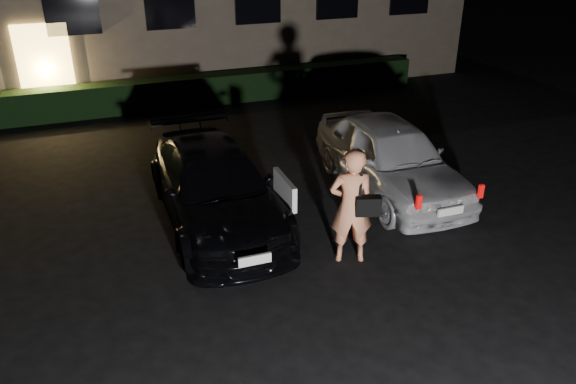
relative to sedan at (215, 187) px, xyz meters
name	(u,v)px	position (x,y,z in m)	size (l,w,h in m)	color
ground	(328,319)	(0.73, -3.32, -0.67)	(80.00, 80.00, 0.00)	black
hedge	(180,92)	(0.73, 7.18, -0.25)	(15.00, 0.70, 0.85)	black
sedan	(215,187)	(0.00, 0.00, 0.00)	(2.03, 4.76, 1.35)	black
hatch	(390,156)	(3.57, 0.01, 0.06)	(1.81, 4.33, 1.46)	silver
man	(352,206)	(1.68, -2.04, 0.29)	(0.81, 0.66, 1.92)	#E78A60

